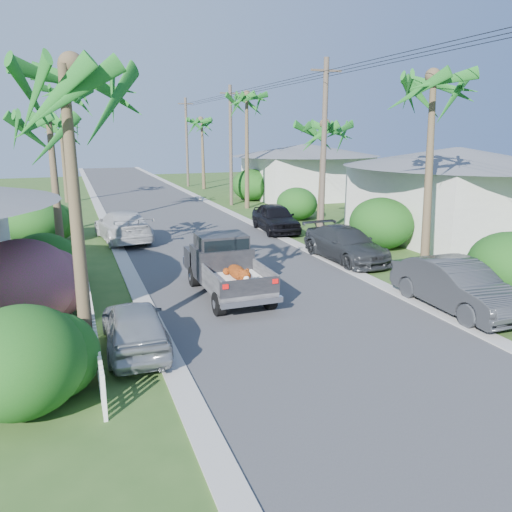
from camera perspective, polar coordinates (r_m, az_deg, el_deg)
name	(u,v)px	position (r m, az deg, el deg)	size (l,w,h in m)	color
ground	(367,372)	(12.50, 12.54, -12.77)	(120.00, 120.00, 0.00)	#30501E
road	(168,215)	(35.28, -10.03, 4.69)	(8.00, 100.00, 0.02)	#38383A
curb_left	(104,218)	(34.76, -17.02, 4.19)	(0.60, 100.00, 0.06)	#A5A39E
curb_right	(227,211)	(36.29, -3.33, 5.17)	(0.60, 100.00, 0.06)	#A5A39E
pickup_truck	(224,265)	(17.66, -3.68, -0.99)	(1.98, 5.12, 2.06)	black
parked_car_rn	(456,286)	(17.12, 21.94, -3.21)	(1.69, 4.84, 1.59)	#323438
parked_car_rm	(346,244)	(22.47, 10.20, 1.32)	(2.03, 4.99, 1.45)	#2C2F31
parked_car_rf	(275,218)	(28.63, 2.22, 4.36)	(1.87, 4.64, 1.58)	black
parked_car_ln	(135,326)	(13.46, -13.70, -7.78)	(1.56, 3.87, 1.32)	#9DA0A3
parked_car_lf	(123,226)	(27.01, -14.98, 3.32)	(2.22, 5.46, 1.58)	silver
palm_l_a	(63,67)	(12.34, -21.21, 19.49)	(4.40, 4.40, 8.20)	brown
palm_l_b	(48,116)	(21.28, -22.64, 14.52)	(4.40, 4.40, 7.40)	brown
palm_l_c	(66,89)	(31.36, -20.93, 17.39)	(4.40, 4.40, 9.20)	brown
palm_l_d	(60,121)	(43.27, -21.49, 14.19)	(4.40, 4.40, 7.70)	brown
palm_r_a	(437,78)	(19.88, 19.99, 18.56)	(4.40, 4.40, 8.70)	brown
palm_r_b	(323,125)	(27.48, 7.71, 14.65)	(4.40, 4.40, 7.20)	brown
palm_r_c	(247,96)	(37.50, -1.07, 17.85)	(4.40, 4.40, 9.40)	brown
palm_r_d	(202,120)	(50.91, -6.19, 15.20)	(4.40, 4.40, 8.00)	brown
shrub_l_a	(21,361)	(11.25, -25.31, -10.78)	(2.60, 2.86, 2.20)	#164A15
shrub_l_b	(22,284)	(15.92, -25.17, -2.91)	(3.00, 3.30, 2.60)	#BB1A70
shrub_l_c	(43,260)	(19.83, -23.14, -0.47)	(2.40, 2.64, 2.00)	#164A15
shrub_l_d	(36,221)	(27.66, -23.84, 3.70)	(3.20, 3.52, 2.40)	#164A15
shrub_r_a	(512,266)	(19.05, 27.22, -0.99)	(2.80, 3.08, 2.30)	#164A15
shrub_r_b	(381,223)	(25.06, 14.10, 3.64)	(3.00, 3.30, 2.50)	#164A15
shrub_r_c	(297,204)	(32.67, 4.68, 5.98)	(2.60, 2.86, 2.10)	#164A15
shrub_r_d	(251,185)	(42.00, -0.53, 8.13)	(3.20, 3.52, 2.60)	#164A15
picket_fence	(90,308)	(15.61, -18.39, -5.68)	(0.10, 11.00, 1.00)	white
house_right_near	(454,196)	(28.91, 21.67, 6.35)	(8.00, 9.00, 4.80)	silver
house_right_far	(306,173)	(43.89, 5.69, 9.39)	(9.00, 8.00, 4.60)	silver
utility_pole_b	(324,152)	(25.26, 7.74, 11.66)	(1.60, 0.26, 9.00)	brown
utility_pole_c	(231,145)	(39.13, -2.90, 12.53)	(1.60, 0.26, 9.00)	brown
utility_pole_d	(187,142)	(53.61, -7.91, 12.80)	(1.60, 0.26, 9.00)	brown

